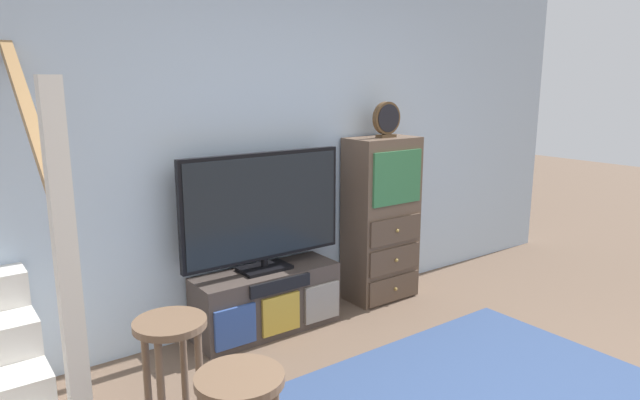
# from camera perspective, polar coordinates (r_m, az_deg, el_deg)

# --- Properties ---
(back_wall) EXTENTS (6.40, 0.12, 2.70)m
(back_wall) POSITION_cam_1_polar(r_m,az_deg,el_deg) (4.20, -4.05, 6.23)
(back_wall) COLOR #A8BCD1
(back_wall) RESTS_ON ground_plane
(media_console) EXTENTS (1.06, 0.38, 0.46)m
(media_console) POSITION_cam_1_polar(r_m,az_deg,el_deg) (4.10, -5.40, -10.19)
(media_console) COLOR #423833
(media_console) RESTS_ON ground_plane
(television) EXTENTS (1.24, 0.22, 0.84)m
(television) POSITION_cam_1_polar(r_m,az_deg,el_deg) (3.91, -5.78, -0.90)
(television) COLOR black
(television) RESTS_ON media_console
(side_cabinet) EXTENTS (0.58, 0.38, 1.33)m
(side_cabinet) POSITION_cam_1_polar(r_m,az_deg,el_deg) (4.59, 6.27, -1.98)
(side_cabinet) COLOR brown
(side_cabinet) RESTS_ON ground_plane
(desk_clock) EXTENTS (0.26, 0.08, 0.28)m
(desk_clock) POSITION_cam_1_polar(r_m,az_deg,el_deg) (4.47, 6.81, 8.14)
(desk_clock) COLOR #4C3823
(desk_clock) RESTS_ON side_cabinet
(bar_stool_far) EXTENTS (0.34, 0.34, 0.69)m
(bar_stool_far) POSITION_cam_1_polar(r_m,az_deg,el_deg) (2.81, -14.87, -15.01)
(bar_stool_far) COLOR brown
(bar_stool_far) RESTS_ON ground_plane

